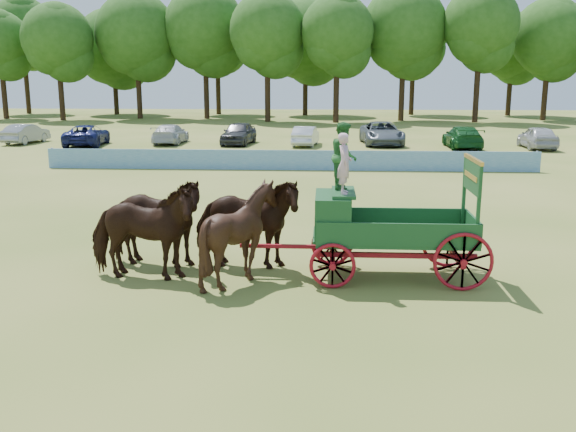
{
  "coord_description": "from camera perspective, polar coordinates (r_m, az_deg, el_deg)",
  "views": [
    {
      "loc": [
        0.96,
        -15.58,
        4.89
      ],
      "look_at": [
        -0.02,
        0.74,
        1.3
      ],
      "focal_mm": 40.0,
      "sensor_mm": 36.0,
      "label": 1
    }
  ],
  "objects": [
    {
      "name": "treeline",
      "position": [
        76.08,
        0.4,
        15.78
      ],
      "size": [
        92.25,
        22.47,
        14.76
      ],
      "color": "#382314",
      "rests_on": "ground"
    },
    {
      "name": "horse_lead_left",
      "position": [
        15.85,
        -12.87,
        -1.43
      ],
      "size": [
        2.91,
        1.5,
        2.38
      ],
      "primitive_type": "imported",
      "rotation": [
        0.0,
        0.0,
        1.49
      ],
      "color": "black",
      "rests_on": "ground"
    },
    {
      "name": "parked_cars",
      "position": [
        45.85,
        -0.04,
        7.22
      ],
      "size": [
        48.08,
        7.7,
        1.64
      ],
      "color": "silver",
      "rests_on": "ground"
    },
    {
      "name": "horse_lead_right",
      "position": [
        16.88,
        -11.84,
        -0.54
      ],
      "size": [
        2.99,
        1.73,
        2.38
      ],
      "primitive_type": "imported",
      "rotation": [
        0.0,
        0.0,
        1.41
      ],
      "color": "black",
      "rests_on": "ground"
    },
    {
      "name": "farm_dray",
      "position": [
        15.72,
        6.76,
        0.43
      ],
      "size": [
        6.0,
        2.0,
        3.79
      ],
      "color": "#A81024",
      "rests_on": "ground"
    },
    {
      "name": "horse_wheel_left",
      "position": [
        15.36,
        -4.24,
        -1.58
      ],
      "size": [
        2.58,
        2.4,
        2.39
      ],
      "primitive_type": "imported",
      "rotation": [
        0.0,
        0.0,
        1.82
      ],
      "color": "black",
      "rests_on": "ground"
    },
    {
      "name": "horse_wheel_right",
      "position": [
        16.42,
        -3.73,
        -0.66
      ],
      "size": [
        2.9,
        1.48,
        2.38
      ],
      "primitive_type": "imported",
      "rotation": [
        0.0,
        0.0,
        1.5
      ],
      "color": "black",
      "rests_on": "ground"
    },
    {
      "name": "ground",
      "position": [
        16.36,
        -0.09,
        -5.01
      ],
      "size": [
        160.0,
        160.0,
        0.0
      ],
      "primitive_type": "plane",
      "color": "olive",
      "rests_on": "ground"
    },
    {
      "name": "sponsor_banner",
      "position": [
        33.92,
        0.1,
        4.99
      ],
      "size": [
        26.0,
        0.08,
        1.05
      ],
      "primitive_type": "cube",
      "color": "#1E69A6",
      "rests_on": "ground"
    }
  ]
}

